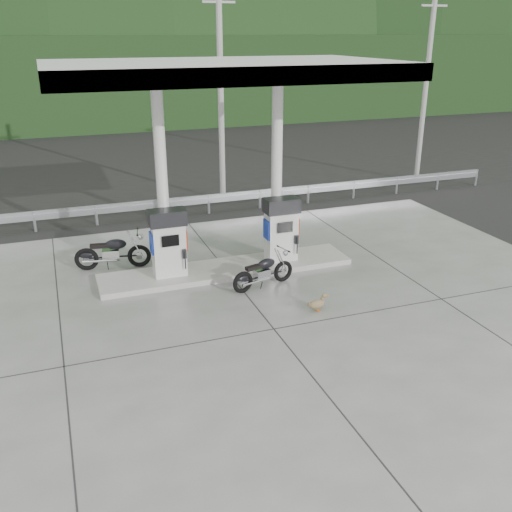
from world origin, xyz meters
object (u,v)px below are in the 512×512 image
object	(u,v)px
motorcycle_right	(263,272)
motorcycle_left	(113,253)
duck	(317,304)
gas_pump_left	(168,243)
gas_pump_right	(281,229)

from	to	relation	value
motorcycle_right	motorcycle_left	bearing A→B (deg)	129.28
motorcycle_right	duck	bearing A→B (deg)	-82.83
motorcycle_left	gas_pump_left	bearing A→B (deg)	-35.22
duck	gas_pump_right	bearing A→B (deg)	77.30
gas_pump_left	duck	bearing A→B (deg)	-46.60
motorcycle_right	duck	size ratio (longest dim) A/B	3.41
motorcycle_right	gas_pump_left	bearing A→B (deg)	135.54
gas_pump_left	motorcycle_right	size ratio (longest dim) A/B	1.04
gas_pump_right	motorcycle_left	xyz separation A→B (m)	(-4.53, 1.33, -0.59)
gas_pump_left	duck	distance (m)	4.27
gas_pump_left	motorcycle_left	size ratio (longest dim) A/B	0.92
motorcycle_left	duck	size ratio (longest dim) A/B	3.86
gas_pump_right	motorcycle_right	size ratio (longest dim) A/B	1.04
gas_pump_left	duck	world-z (taller)	gas_pump_left
gas_pump_right	gas_pump_left	bearing A→B (deg)	180.00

